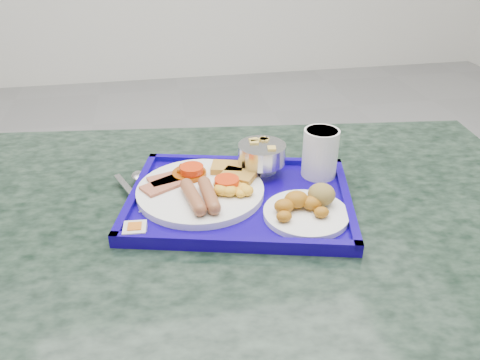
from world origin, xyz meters
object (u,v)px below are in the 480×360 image
object	(u,v)px
bread_plate	(307,207)
juice_cup	(320,152)
tray	(240,200)
fruit_bowl	(262,154)
main_plate	(205,188)
table	(246,288)

from	to	relation	value
bread_plate	juice_cup	distance (m)	0.17
tray	fruit_bowl	size ratio (longest dim) A/B	4.91
bread_plate	fruit_bowl	distance (m)	0.19
bread_plate	juice_cup	world-z (taller)	juice_cup
bread_plate	fruit_bowl	xyz separation A→B (m)	(-0.05, 0.18, 0.03)
main_plate	bread_plate	distance (m)	0.21
table	bread_plate	xyz separation A→B (m)	(0.10, -0.06, 0.24)
tray	main_plate	world-z (taller)	main_plate
tray	bread_plate	size ratio (longest dim) A/B	3.15
main_plate	fruit_bowl	size ratio (longest dim) A/B	2.51
juice_cup	main_plate	bearing A→B (deg)	-172.58
bread_plate	fruit_bowl	bearing A→B (deg)	104.90
fruit_bowl	juice_cup	world-z (taller)	juice_cup
table	main_plate	bearing A→B (deg)	143.82
main_plate	tray	bearing A→B (deg)	-21.75
tray	main_plate	xyz separation A→B (m)	(-0.07, 0.03, 0.02)
main_plate	juice_cup	size ratio (longest dim) A/B	2.46
table	bread_plate	size ratio (longest dim) A/B	8.50
tray	table	bearing A→B (deg)	-73.45
tray	juice_cup	xyz separation A→B (m)	(0.19, 0.06, 0.06)
table	juice_cup	distance (m)	0.34
table	main_plate	distance (m)	0.25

